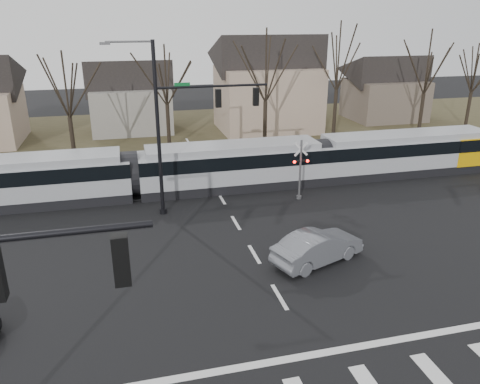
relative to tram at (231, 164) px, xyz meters
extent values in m
plane|color=black|center=(-1.08, -16.00, -1.72)|extent=(140.00, 140.00, 0.00)
cube|color=#38331E|center=(-1.08, 16.00, -1.72)|extent=(140.00, 28.00, 0.01)
cube|color=silver|center=(2.52, -20.00, -1.72)|extent=(0.60, 2.60, 0.01)
cube|color=silver|center=(-1.08, -17.80, -1.72)|extent=(28.00, 0.35, 0.01)
cube|color=silver|center=(-1.08, -14.00, -1.72)|extent=(0.18, 2.00, 0.01)
cube|color=silver|center=(-1.08, -10.00, -1.72)|extent=(0.18, 2.00, 0.01)
cube|color=silver|center=(-1.08, -6.00, -1.72)|extent=(0.18, 2.00, 0.01)
cube|color=silver|center=(-1.08, -2.00, -1.72)|extent=(0.18, 2.00, 0.01)
cube|color=silver|center=(-1.08, 2.00, -1.72)|extent=(0.18, 2.00, 0.01)
cube|color=silver|center=(-1.08, 6.00, -1.72)|extent=(0.18, 2.00, 0.01)
cube|color=silver|center=(-1.08, 10.00, -1.72)|extent=(0.18, 2.00, 0.01)
cube|color=silver|center=(-1.08, 14.00, -1.72)|extent=(0.18, 2.00, 0.01)
cube|color=#59595E|center=(-1.08, -0.90, -1.69)|extent=(90.00, 0.12, 0.06)
cube|color=#59595E|center=(-1.08, 0.50, -1.69)|extent=(90.00, 0.12, 0.06)
cube|color=gray|center=(-13.87, 0.00, -0.14)|extent=(14.06, 3.03, 3.16)
cube|color=black|center=(-13.87, 0.00, 0.50)|extent=(14.08, 3.07, 0.92)
cube|color=gray|center=(0.19, 0.00, -0.14)|extent=(12.98, 3.03, 3.16)
cube|color=black|center=(0.19, 0.00, 0.50)|extent=(13.00, 3.07, 0.92)
cube|color=gray|center=(13.71, 0.00, -0.14)|extent=(14.06, 3.03, 3.16)
cube|color=black|center=(13.71, 0.00, 0.50)|extent=(14.08, 3.07, 0.92)
cube|color=#E1A406|center=(19.01, 0.00, -0.04)|extent=(3.46, 3.09, 2.11)
imported|color=slate|center=(1.72, -11.46, -0.93)|extent=(4.90, 5.95, 1.59)
cube|color=black|center=(-7.23, -22.00, 5.18)|extent=(0.32, 0.32, 1.05)
sphere|color=#FF0C07|center=(-7.23, -22.00, 5.51)|extent=(0.22, 0.22, 0.22)
cylinder|color=black|center=(-5.08, -3.50, 3.38)|extent=(0.22, 0.22, 10.20)
cylinder|color=black|center=(-5.08, -3.50, -1.57)|extent=(0.44, 0.44, 0.30)
cylinder|color=black|center=(-1.83, -3.50, 5.88)|extent=(6.50, 0.14, 0.14)
cube|color=#0C5926|center=(-3.58, -3.50, 6.03)|extent=(0.90, 0.03, 0.22)
cube|color=black|center=(-1.51, -3.50, 5.18)|extent=(0.32, 0.32, 1.05)
sphere|color=#FF0C07|center=(-1.51, -3.50, 5.51)|extent=(0.22, 0.22, 0.22)
cube|color=black|center=(0.77, -3.50, 5.18)|extent=(0.32, 0.32, 1.05)
sphere|color=#FF0C07|center=(0.77, -3.50, 5.51)|extent=(0.22, 0.22, 0.22)
cube|color=#59595B|center=(-7.58, -3.50, 8.30)|extent=(0.55, 0.22, 0.14)
cylinder|color=#59595B|center=(3.92, -3.20, 0.28)|extent=(0.14, 0.14, 4.00)
cylinder|color=#59595B|center=(3.92, -3.20, -1.62)|extent=(0.36, 0.36, 0.20)
cube|color=silver|center=(3.92, -3.20, 1.68)|extent=(0.95, 0.04, 0.95)
cube|color=silver|center=(3.92, -3.20, 1.68)|extent=(0.95, 0.04, 0.95)
cube|color=black|center=(3.92, -3.20, 0.88)|extent=(1.00, 0.10, 0.12)
sphere|color=#FF0C07|center=(3.47, -3.28, 0.88)|extent=(0.18, 0.18, 0.18)
sphere|color=#FF0C07|center=(4.37, -3.28, 0.88)|extent=(0.18, 0.18, 0.18)
cube|color=gray|center=(-6.08, 20.00, 0.53)|extent=(8.00, 7.00, 4.50)
cube|color=gray|center=(7.92, 17.00, 1.53)|extent=(10.00, 8.00, 6.50)
cube|color=brown|center=(22.92, 19.00, 0.53)|extent=(8.00, 7.00, 4.50)
camera|label=1|loc=(-6.95, -30.36, 9.60)|focal=35.00mm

